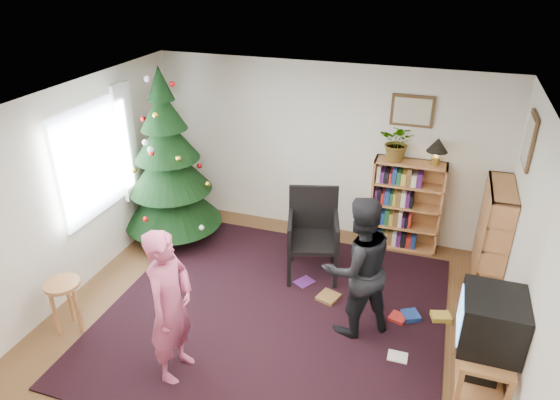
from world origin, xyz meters
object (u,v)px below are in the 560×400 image
(picture_right, at_px, (530,140))
(armchair, at_px, (316,229))
(picture_back, at_px, (412,111))
(table_lamp, at_px, (438,147))
(potted_plant, at_px, (398,142))
(person_standing, at_px, (171,306))
(christmas_tree, at_px, (169,172))
(bookshelf_back, at_px, (406,204))
(crt_tv, at_px, (492,321))
(tv_stand, at_px, (482,361))
(person_by_chair, at_px, (358,268))
(stool, at_px, (64,293))
(bookshelf_right, at_px, (493,233))

(picture_right, relative_size, armchair, 0.52)
(picture_back, height_order, table_lamp, picture_back)
(potted_plant, bearing_deg, person_standing, -118.05)
(picture_back, distance_m, christmas_tree, 3.38)
(bookshelf_back, bearing_deg, crt_tv, -67.58)
(tv_stand, height_order, crt_tv, crt_tv)
(tv_stand, relative_size, person_by_chair, 0.52)
(tv_stand, xyz_separation_m, person_standing, (-2.87, -0.75, 0.49))
(picture_right, bearing_deg, bookshelf_back, 154.71)
(christmas_tree, height_order, tv_stand, christmas_tree)
(stool, distance_m, person_standing, 1.49)
(tv_stand, height_order, person_standing, person_standing)
(stool, xyz_separation_m, table_lamp, (3.62, 2.97, 1.06))
(picture_right, xyz_separation_m, crt_tv, (-0.26, -1.81, -1.14))
(picture_right, xyz_separation_m, tv_stand, (-0.26, -1.81, -1.63))
(picture_right, height_order, tv_stand, picture_right)
(crt_tv, distance_m, potted_plant, 2.78)
(christmas_tree, relative_size, person_standing, 1.54)
(armchair, distance_m, person_by_chair, 1.22)
(christmas_tree, bearing_deg, stool, -93.26)
(tv_stand, height_order, potted_plant, potted_plant)
(crt_tv, relative_size, armchair, 0.52)
(picture_right, bearing_deg, picture_back, 151.31)
(bookshelf_back, distance_m, person_standing, 3.67)
(picture_back, relative_size, picture_right, 0.92)
(armchair, bearing_deg, person_standing, -126.75)
(tv_stand, distance_m, person_by_chair, 1.47)
(potted_plant, bearing_deg, tv_stand, -63.57)
(person_by_chair, bearing_deg, potted_plant, -129.89)
(picture_right, xyz_separation_m, christmas_tree, (-4.45, -0.23, -0.90))
(crt_tv, height_order, person_by_chair, person_by_chair)
(bookshelf_right, xyz_separation_m, armchair, (-2.14, -0.53, -0.04))
(stool, relative_size, table_lamp, 1.71)
(bookshelf_back, xyz_separation_m, person_by_chair, (-0.32, -1.96, 0.15))
(armchair, bearing_deg, crt_tv, -50.51)
(person_standing, relative_size, potted_plant, 3.22)
(crt_tv, relative_size, person_by_chair, 0.37)
(tv_stand, relative_size, armchair, 0.73)
(bookshelf_back, height_order, stool, bookshelf_back)
(christmas_tree, bearing_deg, crt_tv, -20.73)
(crt_tv, bearing_deg, person_standing, -165.43)
(christmas_tree, height_order, person_standing, christmas_tree)
(armchair, bearing_deg, bookshelf_back, 28.15)
(picture_right, bearing_deg, person_standing, -140.72)
(tv_stand, distance_m, crt_tv, 0.49)
(picture_back, xyz_separation_m, tv_stand, (1.07, -2.54, -1.63))
(crt_tv, distance_m, person_standing, 2.96)
(bookshelf_right, distance_m, person_standing, 4.03)
(armchair, xyz_separation_m, potted_plant, (0.83, 0.98, 0.93))
(potted_plant, bearing_deg, bookshelf_back, 0.00)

